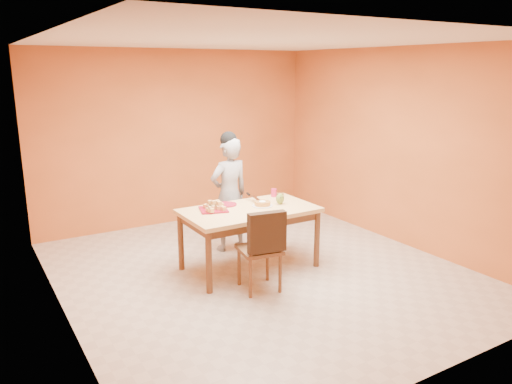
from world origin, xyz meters
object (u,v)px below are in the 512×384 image
red_dinner_plate (227,204)px  checker_tin (280,194)px  egg_ornament (280,199)px  magenta_glass (274,193)px  pastry_platter (213,209)px  dining_table (249,216)px  dining_chair (260,248)px  sponge_cake (262,203)px  person (229,195)px

red_dinner_plate → checker_tin: (0.84, 0.05, 0.01)m
egg_ornament → magenta_glass: 0.38m
pastry_platter → egg_ornament: egg_ornament is taller
egg_ornament → dining_table: bearing=173.7°
red_dinner_plate → egg_ornament: (0.59, -0.31, 0.06)m
magenta_glass → checker_tin: (0.11, 0.01, -0.04)m
dining_chair → magenta_glass: 1.27m
egg_ornament → magenta_glass: (0.14, 0.35, -0.02)m
dining_chair → pastry_platter: bearing=112.9°
dining_table → checker_tin: checker_tin is taller
checker_tin → sponge_cake: bearing=-145.8°
egg_ornament → magenta_glass: egg_ornament is taller
dining_chair → magenta_glass: size_ratio=9.08×
dining_chair → checker_tin: dining_chair is taller
sponge_cake → dining_chair: bearing=-123.6°
dining_table → person: (0.11, 0.72, 0.10)m
dining_chair → pastry_platter: dining_chair is taller
dining_table → sponge_cake: sponge_cake is taller
person → pastry_platter: person is taller
dining_table → red_dinner_plate: (-0.16, 0.29, 0.10)m
person → egg_ornament: bearing=109.9°
pastry_platter → checker_tin: size_ratio=3.38×
red_dinner_plate → dining_table: bearing=-61.8°
dining_table → person: size_ratio=1.04×
person → checker_tin: (0.57, -0.37, 0.01)m
red_dinner_plate → checker_tin: checker_tin is taller
sponge_cake → egg_ornament: size_ratio=1.45×
pastry_platter → egg_ornament: 0.86m
pastry_platter → red_dinner_plate: size_ratio=1.26×
dining_table → red_dinner_plate: red_dinner_plate is taller
sponge_cake → egg_ornament: (0.24, -0.03, 0.03)m
person → dining_table: bearing=77.2°
sponge_cake → checker_tin: size_ratio=2.09×
egg_ornament → magenta_glass: bearing=64.1°
red_dinner_plate → checker_tin: 0.84m
egg_ornament → red_dinner_plate: bearing=148.3°
pastry_platter → dining_chair: bearing=-76.4°
dining_chair → red_dinner_plate: (0.06, 0.89, 0.28)m
person → egg_ornament: 0.80m
dining_table → red_dinner_plate: bearing=118.2°
magenta_glass → pastry_platter: bearing=-170.0°
magenta_glass → person: bearing=140.9°
dining_chair → dining_table: bearing=79.7°
checker_tin → person: bearing=147.1°
dining_table → magenta_glass: size_ratio=15.31×
dining_chair → sponge_cake: (0.41, 0.62, 0.30)m
pastry_platter → red_dinner_plate: pastry_platter is taller
egg_ornament → checker_tin: bearing=51.6°
sponge_cake → checker_tin: 0.58m
dining_chair → red_dinner_plate: bearing=95.6°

